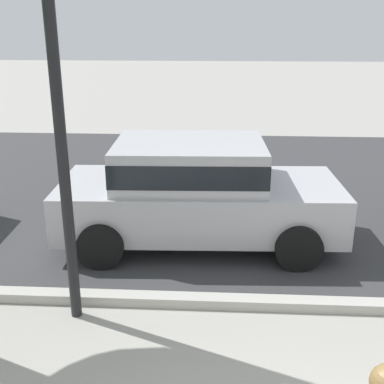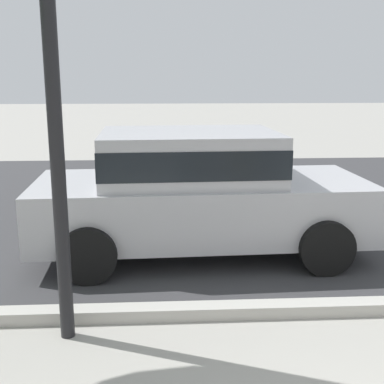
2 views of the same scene
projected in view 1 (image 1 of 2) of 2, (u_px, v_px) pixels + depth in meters
name	position (u px, v px, depth m)	size (l,w,h in m)	color
street_surface	(247.00, 184.00, 10.07)	(60.00, 9.00, 0.01)	#38383A
curb_stone	(266.00, 303.00, 5.72)	(60.00, 0.20, 0.12)	#B2AFA8
parked_car_silver	(196.00, 190.00, 7.17)	(4.16, 2.04, 1.56)	#B7B7BC
lamp_post	(56.00, 90.00, 4.75)	(0.32, 0.32, 3.90)	black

